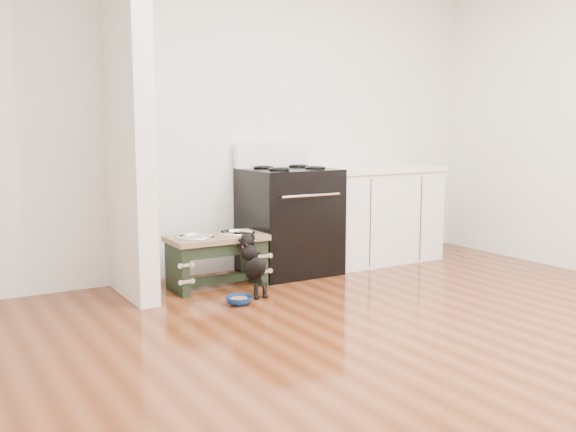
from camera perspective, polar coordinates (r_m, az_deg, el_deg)
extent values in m
plane|color=#4C220D|center=(3.91, 13.64, -11.46)|extent=(5.00, 5.00, 0.00)
plane|color=silver|center=(5.74, -3.85, 8.60)|extent=(5.00, 0.00, 5.00)
cube|color=silver|center=(4.92, -14.07, 8.49)|extent=(0.15, 0.80, 2.70)
cube|color=black|center=(5.62, 0.11, -0.47)|extent=(0.76, 0.65, 0.92)
cube|color=black|center=(5.37, 1.82, -1.52)|extent=(0.58, 0.02, 0.50)
cylinder|color=silver|center=(5.29, 2.07, 1.83)|extent=(0.56, 0.02, 0.02)
cube|color=white|center=(5.80, -1.30, 5.45)|extent=(0.76, 0.08, 0.22)
torus|color=black|center=(5.36, -0.77, 4.19)|extent=(0.18, 0.18, 0.02)
torus|color=black|center=(5.55, 2.46, 4.31)|extent=(0.18, 0.18, 0.02)
torus|color=black|center=(5.60, -2.21, 4.35)|extent=(0.18, 0.18, 0.02)
torus|color=black|center=(5.78, 0.93, 4.47)|extent=(0.18, 0.18, 0.02)
cube|color=white|center=(6.20, 7.77, -0.03)|extent=(1.20, 0.60, 0.86)
cube|color=beige|center=(6.15, 7.85, 4.17)|extent=(1.24, 0.64, 0.05)
cube|color=black|center=(6.07, 9.24, -3.88)|extent=(1.20, 0.06, 0.10)
cube|color=black|center=(5.06, -9.83, -4.65)|extent=(0.06, 0.37, 0.38)
cube|color=black|center=(5.33, -3.02, -3.89)|extent=(0.06, 0.37, 0.38)
cube|color=black|center=(5.01, -5.55, -3.03)|extent=(0.61, 0.03, 0.10)
cube|color=black|center=(5.22, -6.31, -5.63)|extent=(0.61, 0.06, 0.06)
cube|color=brown|center=(5.15, -6.37, -1.97)|extent=(0.77, 0.41, 0.04)
cylinder|color=silver|center=(5.08, -8.22, -2.12)|extent=(0.26, 0.26, 0.05)
cylinder|color=silver|center=(5.22, -4.58, -1.77)|extent=(0.26, 0.26, 0.05)
torus|color=silver|center=(5.07, -8.22, -1.83)|extent=(0.30, 0.30, 0.02)
torus|color=silver|center=(5.22, -4.58, -1.50)|extent=(0.30, 0.30, 0.02)
cylinder|color=black|center=(4.85, -2.86, -6.71)|extent=(0.03, 0.03, 0.12)
cylinder|color=black|center=(4.88, -2.09, -6.60)|extent=(0.03, 0.03, 0.12)
sphere|color=black|center=(4.85, -2.80, -7.26)|extent=(0.04, 0.04, 0.04)
sphere|color=black|center=(4.88, -2.03, -7.14)|extent=(0.04, 0.04, 0.04)
ellipsoid|color=black|center=(4.89, -2.90, -4.73)|extent=(0.14, 0.31, 0.28)
sphere|color=black|center=(4.95, -3.46, -3.25)|extent=(0.13, 0.13, 0.13)
sphere|color=black|center=(4.97, -3.66, -2.23)|extent=(0.11, 0.11, 0.11)
sphere|color=black|center=(5.02, -4.41, -2.13)|extent=(0.04, 0.04, 0.04)
sphere|color=black|center=(5.05, -3.68, -2.06)|extent=(0.04, 0.04, 0.04)
cylinder|color=black|center=(4.81, -2.21, -6.05)|extent=(0.02, 0.09, 0.10)
torus|color=#D43E60|center=(4.96, -3.57, -2.73)|extent=(0.10, 0.07, 0.10)
imported|color=navy|center=(4.71, -4.37, -7.50)|extent=(0.25, 0.25, 0.06)
cylinder|color=#563A18|center=(4.71, -4.37, -7.45)|extent=(0.12, 0.12, 0.02)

